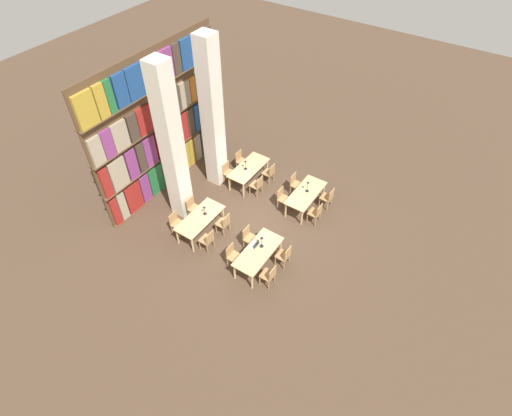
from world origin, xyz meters
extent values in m
plane|color=#4C3828|center=(0.00, 0.00, 0.00)|extent=(40.00, 40.00, 0.00)
cube|color=brown|center=(0.00, 4.07, 2.75)|extent=(6.33, 0.06, 5.50)
cube|color=brown|center=(0.00, 4.07, 0.01)|extent=(6.33, 0.35, 0.03)
cube|color=maroon|center=(-2.93, 4.04, 0.63)|extent=(0.28, 0.20, 1.21)
cube|color=tan|center=(-2.59, 4.04, 0.63)|extent=(0.31, 0.20, 1.21)
cube|color=maroon|center=(-2.03, 4.04, 0.63)|extent=(0.69, 0.20, 1.21)
cube|color=#84387A|center=(-1.43, 4.04, 0.63)|extent=(0.41, 0.20, 1.21)
cube|color=#236B38|center=(-0.85, 4.04, 0.63)|extent=(0.68, 0.20, 1.21)
cube|color=tan|center=(-0.30, 4.04, 0.63)|extent=(0.30, 0.20, 1.21)
cube|color=orange|center=(0.13, 4.04, 0.63)|extent=(0.44, 0.20, 1.21)
cube|color=maroon|center=(0.58, 4.04, 0.63)|extent=(0.33, 0.20, 1.21)
cube|color=#B7932D|center=(0.94, 4.04, 0.63)|extent=(0.34, 0.20, 1.21)
cube|color=#B7932D|center=(1.28, 4.04, 0.63)|extent=(0.29, 0.20, 1.21)
cube|color=tan|center=(1.66, 4.04, 0.63)|extent=(0.37, 0.20, 1.21)
cube|color=#47382D|center=(2.13, 4.04, 0.63)|extent=(0.43, 0.20, 1.21)
cube|color=#236B38|center=(2.62, 4.04, 0.63)|extent=(0.48, 0.20, 1.21)
cube|color=navy|center=(3.01, 4.04, 0.63)|extent=(0.21, 0.20, 1.21)
cube|color=brown|center=(0.00, 4.07, 1.39)|extent=(6.33, 0.35, 0.03)
cube|color=maroon|center=(-2.91, 4.04, 2.00)|extent=(0.32, 0.20, 1.18)
cube|color=tan|center=(-2.35, 4.04, 2.00)|extent=(0.68, 0.20, 1.18)
cube|color=#84387A|center=(-1.72, 4.04, 2.00)|extent=(0.43, 0.20, 1.18)
cube|color=#47382D|center=(-1.27, 4.04, 2.00)|extent=(0.32, 0.20, 1.18)
cube|color=#84387A|center=(-0.82, 4.04, 2.00)|extent=(0.54, 0.20, 1.18)
cube|color=maroon|center=(-0.33, 4.04, 2.00)|extent=(0.31, 0.20, 1.18)
cube|color=#236B38|center=(0.18, 4.04, 2.00)|extent=(0.65, 0.20, 1.18)
cube|color=maroon|center=(0.91, 4.04, 2.00)|extent=(0.70, 0.20, 1.18)
cube|color=#47382D|center=(1.46, 4.04, 2.00)|extent=(0.33, 0.20, 1.18)
cube|color=navy|center=(1.81, 4.04, 2.00)|extent=(0.26, 0.20, 1.18)
cube|color=#47382D|center=(2.28, 4.04, 2.00)|extent=(0.63, 0.20, 1.18)
cube|color=navy|center=(2.89, 4.04, 2.00)|extent=(0.45, 0.20, 1.18)
cube|color=brown|center=(0.00, 4.07, 2.77)|extent=(6.33, 0.35, 0.03)
cube|color=tan|center=(-2.84, 4.04, 3.29)|extent=(0.45, 0.20, 1.01)
cube|color=#84387A|center=(-2.39, 4.04, 3.29)|extent=(0.41, 0.20, 1.01)
cube|color=tan|center=(-1.86, 4.04, 3.29)|extent=(0.61, 0.20, 1.01)
cube|color=#47382D|center=(-1.29, 4.04, 3.29)|extent=(0.39, 0.20, 1.01)
cube|color=maroon|center=(-0.74, 4.04, 3.29)|extent=(0.65, 0.20, 1.01)
cube|color=navy|center=(-0.08, 4.04, 3.29)|extent=(0.55, 0.20, 1.01)
cube|color=#84387A|center=(0.42, 4.04, 3.29)|extent=(0.37, 0.20, 1.01)
cube|color=#47382D|center=(0.84, 4.04, 3.29)|extent=(0.35, 0.20, 1.01)
cube|color=tan|center=(1.36, 4.04, 3.29)|extent=(0.52, 0.20, 1.01)
cube|color=orange|center=(1.80, 4.04, 3.29)|extent=(0.29, 0.20, 1.01)
cube|color=#236B38|center=(2.28, 4.04, 3.29)|extent=(0.61, 0.20, 1.01)
cube|color=maroon|center=(2.86, 4.04, 3.29)|extent=(0.51, 0.20, 1.01)
cube|color=brown|center=(0.00, 4.07, 4.14)|extent=(6.33, 0.35, 0.03)
cube|color=#B7932D|center=(-2.73, 4.04, 4.71)|extent=(0.67, 0.20, 1.10)
cube|color=#B7932D|center=(-2.16, 4.04, 4.71)|extent=(0.37, 0.20, 1.10)
cube|color=#236B38|center=(-1.83, 4.04, 4.71)|extent=(0.26, 0.20, 1.10)
cube|color=navy|center=(-1.39, 4.04, 4.71)|extent=(0.48, 0.20, 1.10)
cube|color=navy|center=(-0.77, 4.04, 4.71)|extent=(0.68, 0.20, 1.10)
cube|color=#84387A|center=(-0.05, 4.04, 4.71)|extent=(0.68, 0.20, 1.10)
cube|color=#84387A|center=(0.67, 4.04, 4.71)|extent=(0.62, 0.20, 1.10)
cube|color=#47382D|center=(1.19, 4.04, 4.71)|extent=(0.35, 0.20, 1.10)
cube|color=navy|center=(1.76, 4.04, 4.71)|extent=(0.67, 0.20, 1.10)
cube|color=#84387A|center=(2.45, 4.04, 4.71)|extent=(0.59, 0.20, 1.10)
cube|color=#47382D|center=(2.94, 4.04, 4.71)|extent=(0.34, 0.20, 1.10)
cube|color=silver|center=(-1.08, 2.50, 3.00)|extent=(0.62, 0.62, 6.00)
cube|color=silver|center=(1.08, 2.50, 3.00)|extent=(0.62, 0.62, 6.00)
cube|color=tan|center=(-1.65, -1.32, 0.72)|extent=(1.90, 0.84, 0.04)
cylinder|color=tan|center=(-2.52, -1.66, 0.35)|extent=(0.07, 0.07, 0.70)
cylinder|color=tan|center=(-0.78, -1.66, 0.35)|extent=(0.07, 0.07, 0.70)
cylinder|color=tan|center=(-2.52, -0.98, 0.35)|extent=(0.07, 0.07, 0.70)
cylinder|color=tan|center=(-0.78, -0.98, 0.35)|extent=(0.07, 0.07, 0.70)
cylinder|color=tan|center=(-2.27, -1.79, 0.21)|extent=(0.04, 0.04, 0.43)
cylinder|color=tan|center=(-1.91, -1.79, 0.21)|extent=(0.04, 0.04, 0.43)
cylinder|color=tan|center=(-2.27, -2.13, 0.21)|extent=(0.04, 0.04, 0.43)
cylinder|color=tan|center=(-1.91, -2.13, 0.21)|extent=(0.04, 0.04, 0.43)
cube|color=tan|center=(-2.09, -1.96, 0.45)|extent=(0.42, 0.40, 0.04)
cube|color=tan|center=(-2.09, -2.14, 0.68)|extent=(0.40, 0.03, 0.42)
cylinder|color=tan|center=(-1.91, -0.85, 0.21)|extent=(0.04, 0.04, 0.43)
cylinder|color=tan|center=(-2.27, -0.85, 0.21)|extent=(0.04, 0.04, 0.43)
cylinder|color=tan|center=(-1.91, -0.51, 0.21)|extent=(0.04, 0.04, 0.43)
cylinder|color=tan|center=(-2.27, -0.51, 0.21)|extent=(0.04, 0.04, 0.43)
cube|color=tan|center=(-2.09, -0.68, 0.45)|extent=(0.42, 0.40, 0.04)
cube|color=tan|center=(-2.09, -0.49, 0.68)|extent=(0.40, 0.03, 0.42)
cylinder|color=tan|center=(-1.33, -1.79, 0.21)|extent=(0.04, 0.04, 0.43)
cylinder|color=tan|center=(-0.97, -1.79, 0.21)|extent=(0.04, 0.04, 0.43)
cylinder|color=tan|center=(-1.33, -2.13, 0.21)|extent=(0.04, 0.04, 0.43)
cylinder|color=tan|center=(-0.97, -2.13, 0.21)|extent=(0.04, 0.04, 0.43)
cube|color=tan|center=(-1.15, -1.96, 0.45)|extent=(0.42, 0.40, 0.04)
cube|color=tan|center=(-1.15, -2.14, 0.68)|extent=(0.40, 0.03, 0.42)
cylinder|color=tan|center=(-0.97, -0.85, 0.21)|extent=(0.04, 0.04, 0.43)
cylinder|color=tan|center=(-1.33, -0.85, 0.21)|extent=(0.04, 0.04, 0.43)
cylinder|color=tan|center=(-0.97, -0.51, 0.21)|extent=(0.04, 0.04, 0.43)
cylinder|color=tan|center=(-1.33, -0.51, 0.21)|extent=(0.04, 0.04, 0.43)
cube|color=tan|center=(-1.15, -0.68, 0.45)|extent=(0.42, 0.40, 0.04)
cube|color=tan|center=(-1.15, -0.49, 0.68)|extent=(0.40, 0.03, 0.42)
cylinder|color=#232328|center=(-1.42, -1.30, 0.75)|extent=(0.14, 0.14, 0.01)
cylinder|color=#232328|center=(-1.42, -1.30, 0.95)|extent=(0.02, 0.02, 0.39)
cone|color=#232328|center=(-1.42, -1.30, 1.18)|extent=(0.11, 0.11, 0.07)
cube|color=silver|center=(-1.52, -1.06, 0.75)|extent=(0.32, 0.22, 0.01)
cube|color=black|center=(-1.52, -1.17, 0.85)|extent=(0.32, 0.01, 0.20)
cube|color=tan|center=(1.65, -1.27, 0.72)|extent=(1.90, 0.84, 0.04)
cylinder|color=tan|center=(0.78, -1.61, 0.35)|extent=(0.07, 0.07, 0.70)
cylinder|color=tan|center=(2.52, -1.61, 0.35)|extent=(0.07, 0.07, 0.70)
cylinder|color=tan|center=(0.78, -0.93, 0.35)|extent=(0.07, 0.07, 0.70)
cylinder|color=tan|center=(2.52, -0.93, 0.35)|extent=(0.07, 0.07, 0.70)
cylinder|color=tan|center=(0.98, -1.74, 0.21)|extent=(0.04, 0.04, 0.43)
cylinder|color=tan|center=(1.34, -1.74, 0.21)|extent=(0.04, 0.04, 0.43)
cylinder|color=tan|center=(0.98, -2.08, 0.21)|extent=(0.04, 0.04, 0.43)
cylinder|color=tan|center=(1.34, -2.08, 0.21)|extent=(0.04, 0.04, 0.43)
cube|color=tan|center=(1.16, -1.91, 0.45)|extent=(0.42, 0.40, 0.04)
cube|color=tan|center=(1.16, -2.10, 0.68)|extent=(0.40, 0.03, 0.42)
cylinder|color=tan|center=(1.34, -0.80, 0.21)|extent=(0.04, 0.04, 0.43)
cylinder|color=tan|center=(0.98, -0.80, 0.21)|extent=(0.04, 0.04, 0.43)
cylinder|color=tan|center=(1.34, -0.46, 0.21)|extent=(0.04, 0.04, 0.43)
cylinder|color=tan|center=(0.98, -0.46, 0.21)|extent=(0.04, 0.04, 0.43)
cube|color=tan|center=(1.16, -0.63, 0.45)|extent=(0.42, 0.40, 0.04)
cube|color=tan|center=(1.16, -0.45, 0.68)|extent=(0.40, 0.03, 0.42)
cylinder|color=tan|center=(1.95, -1.74, 0.21)|extent=(0.04, 0.04, 0.43)
cylinder|color=tan|center=(2.31, -1.74, 0.21)|extent=(0.04, 0.04, 0.43)
cylinder|color=tan|center=(1.95, -2.08, 0.21)|extent=(0.04, 0.04, 0.43)
cylinder|color=tan|center=(2.31, -2.08, 0.21)|extent=(0.04, 0.04, 0.43)
cube|color=tan|center=(2.13, -1.91, 0.45)|extent=(0.42, 0.40, 0.04)
cube|color=tan|center=(2.13, -2.10, 0.68)|extent=(0.40, 0.03, 0.42)
cylinder|color=tan|center=(2.31, -0.80, 0.21)|extent=(0.04, 0.04, 0.43)
cylinder|color=tan|center=(1.95, -0.80, 0.21)|extent=(0.04, 0.04, 0.43)
cylinder|color=tan|center=(2.31, -0.46, 0.21)|extent=(0.04, 0.04, 0.43)
cylinder|color=tan|center=(1.95, -0.46, 0.21)|extent=(0.04, 0.04, 0.43)
cube|color=tan|center=(2.13, -0.63, 0.45)|extent=(0.42, 0.40, 0.04)
cube|color=tan|center=(2.13, -0.45, 0.68)|extent=(0.40, 0.03, 0.42)
cylinder|color=#232328|center=(1.74, -1.27, 0.75)|extent=(0.14, 0.14, 0.01)
cylinder|color=#232328|center=(1.74, -1.27, 0.96)|extent=(0.02, 0.02, 0.40)
cone|color=#232328|center=(1.74, -1.27, 1.19)|extent=(0.11, 0.11, 0.07)
cube|color=tan|center=(-1.54, 1.22, 0.72)|extent=(1.90, 0.84, 0.04)
cylinder|color=tan|center=(-2.41, 0.87, 0.35)|extent=(0.07, 0.07, 0.70)
cylinder|color=tan|center=(-0.67, 0.87, 0.35)|extent=(0.07, 0.07, 0.70)
cylinder|color=tan|center=(-2.41, 1.56, 0.35)|extent=(0.07, 0.07, 0.70)
cylinder|color=tan|center=(-0.67, 1.56, 0.35)|extent=(0.07, 0.07, 0.70)
cylinder|color=tan|center=(-2.21, 0.74, 0.21)|extent=(0.04, 0.04, 0.43)
cylinder|color=tan|center=(-1.85, 0.74, 0.21)|extent=(0.04, 0.04, 0.43)
cylinder|color=tan|center=(-2.21, 0.40, 0.21)|extent=(0.04, 0.04, 0.43)
cylinder|color=tan|center=(-1.85, 0.40, 0.21)|extent=(0.04, 0.04, 0.43)
cube|color=tan|center=(-2.03, 0.57, 0.45)|extent=(0.42, 0.40, 0.04)
cube|color=tan|center=(-2.03, 0.39, 0.68)|extent=(0.40, 0.03, 0.42)
cylinder|color=tan|center=(-1.85, 1.69, 0.21)|extent=(0.04, 0.04, 0.43)
cylinder|color=tan|center=(-2.21, 1.69, 0.21)|extent=(0.04, 0.04, 0.43)
cylinder|color=tan|center=(-1.85, 2.03, 0.21)|extent=(0.04, 0.04, 0.43)
cylinder|color=tan|center=(-2.21, 2.03, 0.21)|extent=(0.04, 0.04, 0.43)
cube|color=tan|center=(-2.03, 1.86, 0.45)|extent=(0.42, 0.40, 0.04)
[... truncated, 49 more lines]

